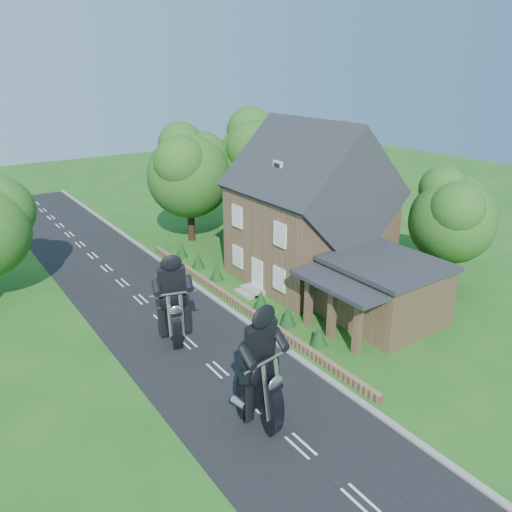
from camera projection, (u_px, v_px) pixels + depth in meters
ground at (217, 370)px, 22.99m from camera, size 120.00×120.00×0.00m
road at (217, 370)px, 22.99m from camera, size 7.00×80.00×0.02m
kerb at (280, 345)px, 24.92m from camera, size 0.30×80.00×0.12m
garden_wall at (237, 303)px, 29.05m from camera, size 0.30×22.00×0.40m
house at (309, 214)px, 31.64m from camera, size 9.54×8.64×10.24m
annex at (381, 290)px, 27.02m from camera, size 7.05×5.94×3.44m
tree_annex_side at (455, 213)px, 30.54m from camera, size 5.64×5.20×7.48m
tree_house_right at (350, 181)px, 36.63m from camera, size 6.51×6.00×8.40m
tree_behind_house at (264, 156)px, 40.70m from camera, size 7.81×7.20×10.08m
tree_behind_left at (193, 168)px, 38.41m from camera, size 6.94×6.40×9.16m
shrub_a at (319, 335)px, 24.86m from camera, size 0.90×0.90×1.10m
shrub_b at (288, 316)px, 26.77m from camera, size 0.90×0.90×1.10m
shrub_c at (261, 299)px, 28.69m from camera, size 0.90×0.90×1.10m
shrub_d at (217, 272)px, 32.52m from camera, size 0.90×0.90×1.10m
shrub_e at (198, 260)px, 34.43m from camera, size 0.90×0.90×1.10m
shrub_f at (182, 250)px, 36.35m from camera, size 0.90×0.90×1.10m
motorcycle_lead at (260, 409)px, 19.18m from camera, size 0.72×1.74×1.58m
motorcycle_follow at (175, 330)px, 25.03m from camera, size 0.81×1.59×1.44m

